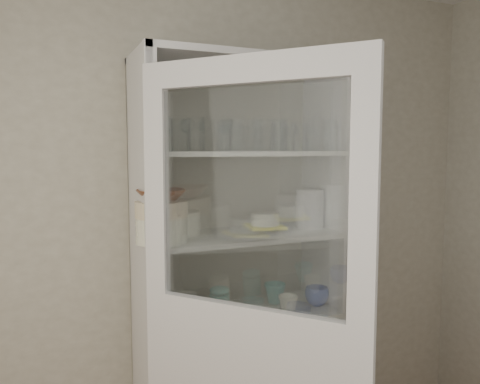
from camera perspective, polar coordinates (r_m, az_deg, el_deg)
name	(u,v)px	position (r m, az deg, el deg)	size (l,w,h in m)	color
wall_back	(187,221)	(2.44, -6.45, -3.54)	(3.60, 0.02, 2.60)	#A09986
pantry_cabinet	(235,293)	(2.44, -0.60, -12.21)	(1.00, 0.45, 2.10)	silver
cupboard_door	(249,366)	(1.84, 1.11, -20.47)	(0.60, 0.72, 2.00)	silver
tumbler_0	(165,135)	(1.98, -9.14, 6.83)	(0.07, 0.07, 0.13)	silver
tumbler_1	(162,134)	(2.03, -9.45, 6.97)	(0.07, 0.07, 0.15)	silver
tumbler_2	(237,135)	(2.08, -0.35, 6.91)	(0.07, 0.07, 0.14)	silver
tumbler_3	(278,135)	(2.21, 4.71, 6.89)	(0.07, 0.07, 0.15)	silver
tumbler_4	(279,135)	(2.24, 4.79, 6.89)	(0.07, 0.07, 0.15)	silver
tumbler_5	(287,137)	(2.24, 5.80, 6.71)	(0.07, 0.07, 0.14)	silver
tumbler_6	(330,135)	(2.33, 10.93, 6.78)	(0.08, 0.08, 0.15)	silver
tumbler_7	(157,134)	(2.11, -10.04, 6.93)	(0.07, 0.07, 0.15)	silver
tumbler_8	(196,134)	(2.18, -5.33, 7.01)	(0.08, 0.08, 0.16)	silver
tumbler_9	(225,138)	(2.25, -1.81, 6.63)	(0.06, 0.06, 0.13)	silver
tumbler_10	(254,135)	(2.27, 1.76, 6.90)	(0.08, 0.08, 0.15)	silver
tumbler_11	(241,138)	(2.27, 0.09, 6.64)	(0.07, 0.07, 0.13)	silver
goblet_0	(188,133)	(2.30, -6.36, 7.15)	(0.08, 0.08, 0.18)	silver
goblet_1	(226,134)	(2.32, -1.67, 7.14)	(0.08, 0.08, 0.17)	silver
goblet_2	(231,135)	(2.38, -1.14, 7.00)	(0.07, 0.07, 0.17)	silver
goblet_3	(293,137)	(2.48, 6.43, 6.73)	(0.07, 0.07, 0.15)	silver
plate_stack_front	(162,230)	(2.09, -9.52, -4.57)	(0.22, 0.22, 0.11)	white
plate_stack_back	(177,223)	(2.28, -7.66, -3.74)	(0.22, 0.22, 0.11)	white
cream_bowl	(161,209)	(2.08, -9.56, -2.08)	(0.23, 0.23, 0.07)	beige
terracotta_bowl	(161,195)	(2.07, -9.59, -0.38)	(0.21, 0.21, 0.05)	brown
glass_platter	(265,229)	(2.36, 3.06, -4.56)	(0.30, 0.30, 0.02)	silver
yellow_trivet	(265,226)	(2.36, 3.07, -4.21)	(0.18, 0.18, 0.01)	yellow
white_ramekin	(265,219)	(2.35, 3.07, -3.30)	(0.14, 0.14, 0.06)	white
grey_bowl_stack	(309,209)	(2.47, 8.46, -2.02)	(0.14, 0.14, 0.20)	silver
mug_blue	(317,296)	(2.52, 9.35, -12.40)	(0.12, 0.12, 0.10)	navy
mug_teal	(275,293)	(2.53, 4.27, -12.18)	(0.11, 0.11, 0.10)	teal
mug_white	(288,304)	(2.39, 5.89, -13.48)	(0.10, 0.10, 0.09)	white
teal_jar	(220,302)	(2.37, -2.50, -13.23)	(0.10, 0.10, 0.12)	teal
measuring_cups	(184,325)	(2.20, -6.86, -15.78)	(0.10, 0.10, 0.04)	silver
white_canister	(186,307)	(2.30, -6.55, -13.73)	(0.11, 0.11, 0.13)	white
tin_box	(295,371)	(2.68, 6.72, -20.82)	(0.22, 0.15, 0.06)	#9C9DA0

